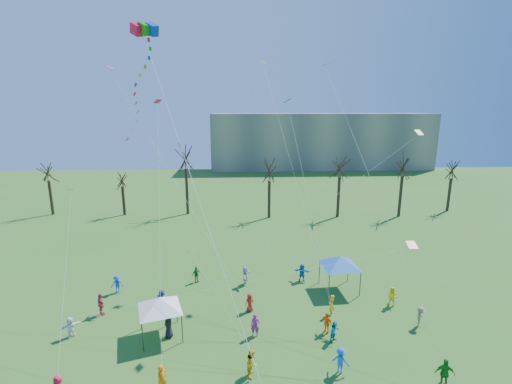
{
  "coord_description": "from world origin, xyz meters",
  "views": [
    {
      "loc": [
        -0.52,
        -17.46,
        16.27
      ],
      "look_at": [
        0.5,
        5.0,
        11.0
      ],
      "focal_mm": 25.0,
      "sensor_mm": 36.0,
      "label": 1
    }
  ],
  "objects_px": {
    "distant_building": "(320,141)",
    "big_box_kite": "(143,92)",
    "canopy_tent_blue": "(340,261)",
    "canopy_tent_white": "(159,303)"
  },
  "relations": [
    {
      "from": "big_box_kite",
      "to": "distant_building",
      "type": "bearing_deg",
      "value": 68.01
    },
    {
      "from": "distant_building",
      "to": "big_box_kite",
      "type": "height_order",
      "value": "big_box_kite"
    },
    {
      "from": "canopy_tent_blue",
      "to": "distant_building",
      "type": "bearing_deg",
      "value": 79.03
    },
    {
      "from": "canopy_tent_white",
      "to": "canopy_tent_blue",
      "type": "height_order",
      "value": "canopy_tent_blue"
    },
    {
      "from": "distant_building",
      "to": "canopy_tent_blue",
      "type": "height_order",
      "value": "distant_building"
    },
    {
      "from": "distant_building",
      "to": "canopy_tent_blue",
      "type": "bearing_deg",
      "value": -100.97
    },
    {
      "from": "big_box_kite",
      "to": "canopy_tent_white",
      "type": "distance_m",
      "value": 15.21
    },
    {
      "from": "canopy_tent_white",
      "to": "canopy_tent_blue",
      "type": "xyz_separation_m",
      "value": [
        14.87,
        6.21,
        0.17
      ]
    },
    {
      "from": "big_box_kite",
      "to": "canopy_tent_blue",
      "type": "relative_size",
      "value": 5.8
    },
    {
      "from": "canopy_tent_white",
      "to": "canopy_tent_blue",
      "type": "relative_size",
      "value": 0.9
    }
  ]
}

